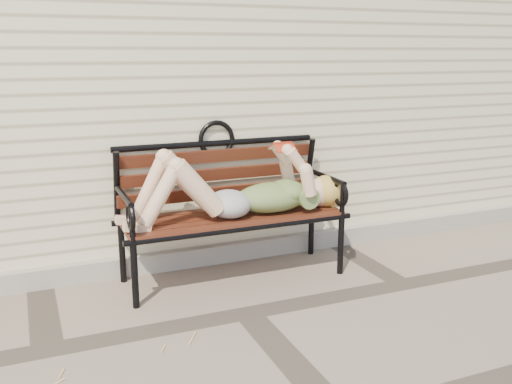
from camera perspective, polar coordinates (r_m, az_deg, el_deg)
name	(u,v)px	position (r m, az deg, el deg)	size (l,w,h in m)	color
ground	(247,313)	(3.86, -0.86, -12.02)	(80.00, 80.00, 0.00)	#77695C
house_wall	(143,69)	(6.36, -11.22, 11.95)	(8.00, 4.00, 3.00)	beige
foundation_strip	(203,255)	(4.68, -5.31, -6.34)	(8.00, 0.10, 0.15)	gray
garden_bench	(228,191)	(4.33, -2.84, 0.07)	(1.81, 0.72, 1.17)	black
reading_woman	(236,190)	(4.19, -1.99, 0.18)	(1.70, 0.39, 0.54)	#0B364E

